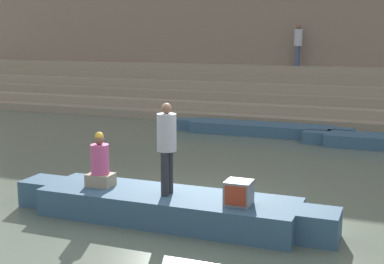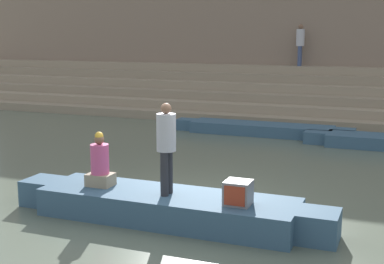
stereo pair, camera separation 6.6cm
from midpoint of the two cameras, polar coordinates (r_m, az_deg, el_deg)
name	(u,v)px [view 2 (the right image)]	position (r m, az deg, el deg)	size (l,w,h in m)	color
ground_plane	(189,205)	(10.45, -0.19, -7.81)	(120.00, 120.00, 0.00)	#566051
ghat_steps	(302,99)	(21.78, 11.72, 3.42)	(36.00, 4.39, 1.95)	gray
back_wall	(314,11)	(23.80, 12.98, 12.46)	(34.20, 1.28, 8.52)	#7F6B5B
rowboat_main	(167,206)	(9.57, -2.47, -7.89)	(5.94, 1.40, 0.49)	#33516B
person_standing	(166,142)	(9.23, -2.55, -1.13)	(0.34, 0.34, 1.62)	#28282D
person_rowing	(100,164)	(10.01, -9.60, -3.43)	(0.47, 0.37, 1.02)	gray
tv_set	(238,193)	(8.87, 5.14, -6.47)	(0.43, 0.41, 0.40)	slate
moored_boat_distant	(261,129)	(17.78, 7.51, 0.36)	(5.98, 1.10, 0.36)	#33516B
person_on_steps	(300,42)	(22.90, 11.55, 9.38)	(0.34, 0.34, 1.72)	#3D4C75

